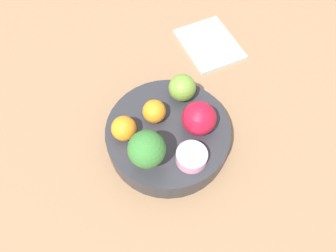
{
  "coord_description": "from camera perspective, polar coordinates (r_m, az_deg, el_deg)",
  "views": [
    {
      "loc": [
        0.19,
        0.19,
        0.51
      ],
      "look_at": [
        0.0,
        0.0,
        0.07
      ],
      "focal_mm": 35.0,
      "sensor_mm": 36.0,
      "label": 1
    }
  ],
  "objects": [
    {
      "name": "broccoli",
      "position": [
        0.46,
        -3.72,
        -4.13
      ],
      "size": [
        0.05,
        0.05,
        0.07
      ],
      "color": "#8CB76B",
      "rests_on": "bowl"
    },
    {
      "name": "ground_plane",
      "position": [
        0.58,
        0.0,
        -3.65
      ],
      "size": [
        6.0,
        6.0,
        0.0
      ],
      "primitive_type": "plane",
      "color": "gray"
    },
    {
      "name": "small_cup",
      "position": [
        0.49,
        4.12,
        -5.38
      ],
      "size": [
        0.05,
        0.05,
        0.02
      ],
      "color": "#EA9EC6",
      "rests_on": "bowl"
    },
    {
      "name": "napkin",
      "position": [
        0.7,
        7.23,
        14.01
      ],
      "size": [
        0.14,
        0.16,
        0.01
      ],
      "color": "silver",
      "rests_on": "table_surface"
    },
    {
      "name": "orange_back",
      "position": [
        0.5,
        -7.69,
        -0.41
      ],
      "size": [
        0.04,
        0.04,
        0.04
      ],
      "color": "orange",
      "rests_on": "bowl"
    },
    {
      "name": "orange_front",
      "position": [
        0.52,
        -2.67,
        2.35
      ],
      "size": [
        0.04,
        0.04,
        0.04
      ],
      "color": "orange",
      "rests_on": "bowl"
    },
    {
      "name": "apple_red",
      "position": [
        0.54,
        2.51,
        6.67
      ],
      "size": [
        0.05,
        0.05,
        0.05
      ],
      "color": "olive",
      "rests_on": "bowl"
    },
    {
      "name": "bowl",
      "position": [
        0.54,
        0.0,
        -1.67
      ],
      "size": [
        0.2,
        0.2,
        0.04
      ],
      "color": "#2D2D33",
      "rests_on": "table_surface"
    },
    {
      "name": "table_surface",
      "position": [
        0.57,
        0.0,
        -3.19
      ],
      "size": [
        1.2,
        1.2,
        0.02
      ],
      "color": "#936D4C",
      "rests_on": "ground_plane"
    },
    {
      "name": "apple_green",
      "position": [
        0.5,
        5.43,
        1.34
      ],
      "size": [
        0.05,
        0.05,
        0.05
      ],
      "color": "#B7142D",
      "rests_on": "bowl"
    }
  ]
}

